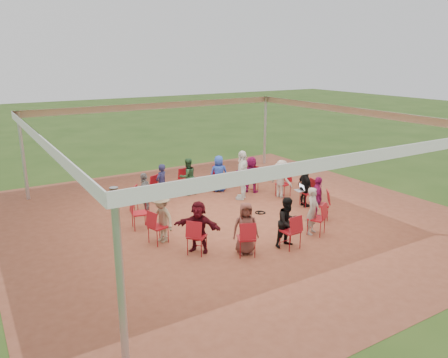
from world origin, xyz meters
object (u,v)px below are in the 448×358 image
person_seated_7 (161,218)px  standing_person (242,175)px  chair_0 (308,193)px  chair_5 (159,189)px  person_seated_10 (288,222)px  person_seated_9 (246,228)px  chair_9 (197,236)px  chair_11 (290,231)px  person_seated_8 (199,227)px  laptop (301,189)px  chair_3 (218,178)px  person_seated_4 (188,177)px  chair_6 (141,200)px  person_seated_1 (281,179)px  chair_12 (316,219)px  chair_10 (246,238)px  person_seated_2 (251,174)px  person_seated_11 (313,211)px  person_seated_5 (161,183)px  cable_coil (261,213)px  person_seated_12 (317,198)px  chair_8 (158,227)px  person_seated_3 (219,174)px  chair_4 (186,182)px  chair_1 (283,184)px  chair_7 (139,213)px  person_seated_0 (305,187)px  person_seated_6 (145,193)px  chair_2 (252,179)px  chair_13 (321,205)px

person_seated_7 → standing_person: standing_person is taller
chair_0 → standing_person: 2.27m
chair_5 → person_seated_10: person_seated_10 is taller
person_seated_9 → chair_9: bearing=172.8°
chair_11 → person_seated_8: (-2.08, 1.02, 0.21)m
chair_11 → laptop: chair_11 is taller
chair_3 → person_seated_4: 1.21m
chair_6 → person_seated_10: (2.30, -4.23, 0.21)m
chair_9 → person_seated_1: person_seated_1 is taller
chair_12 → laptop: (1.13, 1.96, 0.17)m
chair_12 → chair_10: bearing=154.3°
person_seated_7 → person_seated_1: bearing=90.0°
person_seated_2 → person_seated_11: bearing=128.6°
chair_5 → person_seated_5: person_seated_5 is taller
cable_coil → person_seated_5: bearing=130.4°
person_seated_12 → person_seated_5: bearing=77.1°
chair_8 → person_seated_3: size_ratio=0.69×
chair_9 → chair_10: bearing=12.9°
chair_4 → chair_11: same height
chair_9 → chair_11: bearing=25.7°
person_seated_2 → chair_4: bearing=23.0°
chair_1 → person_seated_2: (-0.66, 1.00, 0.21)m
person_seated_3 → chair_7: bearing=50.4°
chair_7 → chair_11: size_ratio=1.00×
person_seated_0 → person_seated_4: (-2.66, 3.09, 0.00)m
chair_6 → person_seated_8: bearing=40.2°
person_seated_3 → person_seated_6: same height
chair_8 → person_seated_3: 4.82m
chair_2 → chair_9: bearing=90.0°
chair_4 → person_seated_7: 4.18m
person_seated_0 → person_seated_5: 4.70m
chair_13 → chair_11: bearing=154.3°
chair_8 → person_seated_11: bearing=52.5°
chair_11 → person_seated_6: (-2.20, 4.28, 0.21)m
chair_10 → person_seated_5: bearing=115.1°
chair_7 → cable_coil: bearing=88.7°
chair_1 → person_seated_12: 2.33m
chair_2 → person_seated_11: person_seated_11 is taller
chair_4 → person_seated_2: size_ratio=0.69×
chair_4 → person_seated_3: 1.21m
laptop → chair_7: bearing=90.0°
chair_4 → person_seated_3: (1.15, -0.34, 0.21)m
chair_11 → person_seated_7: size_ratio=0.69×
person_seated_1 → chair_12: bearing=143.0°
chair_12 → chair_9: bearing=141.4°
chair_10 → person_seated_1: (3.61, 3.18, 0.21)m
person_seated_0 → person_seated_1: same height
chair_7 → chair_10: bearing=38.6°
person_seated_9 → person_seated_10: 1.16m
person_seated_10 → person_seated_11: 1.16m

